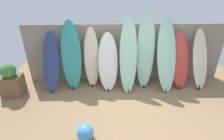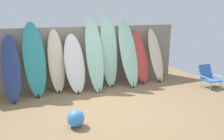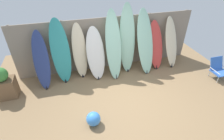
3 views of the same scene
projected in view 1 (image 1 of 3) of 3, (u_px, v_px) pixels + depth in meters
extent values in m
plane|color=#8E704C|center=(132.00, 121.00, 4.05)|extent=(7.68, 7.68, 0.00)
cube|color=gray|center=(125.00, 53.00, 5.43)|extent=(6.08, 0.04, 1.80)
cylinder|color=slate|center=(32.00, 54.00, 5.38)|extent=(0.10, 0.10, 1.80)
cylinder|color=slate|center=(79.00, 53.00, 5.42)|extent=(0.10, 0.10, 1.80)
cylinder|color=slate|center=(125.00, 53.00, 5.46)|extent=(0.10, 0.10, 1.80)
cylinder|color=slate|center=(170.00, 52.00, 5.50)|extent=(0.10, 0.10, 1.80)
cylinder|color=slate|center=(215.00, 52.00, 5.54)|extent=(0.10, 0.10, 1.80)
ellipsoid|color=navy|center=(51.00, 62.00, 4.96)|extent=(0.46, 0.73, 1.68)
cone|color=black|center=(52.00, 91.00, 5.04)|extent=(0.08, 0.08, 0.11)
ellipsoid|color=teal|center=(71.00, 56.00, 5.00)|extent=(0.60, 0.58, 1.98)
cone|color=black|center=(73.00, 87.00, 5.21)|extent=(0.08, 0.08, 0.13)
ellipsoid|color=beige|center=(92.00, 58.00, 5.14)|extent=(0.46, 0.43, 1.77)
cone|color=black|center=(93.00, 85.00, 5.36)|extent=(0.08, 0.08, 0.11)
ellipsoid|color=white|center=(108.00, 62.00, 5.05)|extent=(0.59, 0.69, 1.63)
cone|color=black|center=(108.00, 89.00, 5.14)|extent=(0.08, 0.08, 0.11)
ellipsoid|color=#9ED6BC|center=(128.00, 55.00, 4.90)|extent=(0.53, 0.83, 2.11)
cone|color=black|center=(128.00, 90.00, 5.04)|extent=(0.08, 0.08, 0.17)
ellipsoid|color=#9ED6BC|center=(146.00, 50.00, 5.03)|extent=(0.56, 0.57, 2.26)
cone|color=black|center=(144.00, 86.00, 5.32)|extent=(0.08, 0.08, 0.10)
ellipsoid|color=#9ED6BC|center=(167.00, 55.00, 4.96)|extent=(0.58, 0.89, 2.05)
cone|color=black|center=(166.00, 90.00, 5.06)|extent=(0.08, 0.08, 0.15)
ellipsoid|color=#D13D38|center=(180.00, 61.00, 5.14)|extent=(0.62, 0.71, 1.62)
cone|color=black|center=(179.00, 87.00, 5.23)|extent=(0.08, 0.08, 0.15)
ellipsoid|color=beige|center=(200.00, 59.00, 5.13)|extent=(0.53, 0.78, 1.70)
cone|color=black|center=(199.00, 87.00, 5.20)|extent=(0.08, 0.08, 0.17)
cube|color=brown|center=(13.00, 86.00, 4.88)|extent=(0.57, 0.43, 0.59)
sphere|color=#3C8138|center=(8.00, 71.00, 4.67)|extent=(0.40, 0.40, 0.40)
sphere|color=#3F8CE5|center=(85.00, 132.00, 3.53)|extent=(0.35, 0.35, 0.35)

